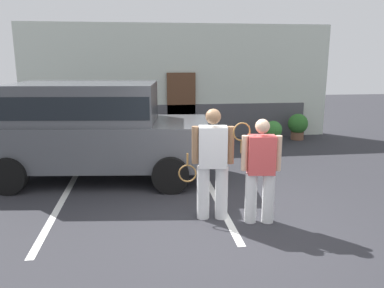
{
  "coord_description": "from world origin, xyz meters",
  "views": [
    {
      "loc": [
        -1.18,
        -5.42,
        2.57
      ],
      "look_at": [
        -0.33,
        1.2,
        1.05
      ],
      "focal_mm": 35.75,
      "sensor_mm": 36.0,
      "label": 1
    }
  ],
  "objects": [
    {
      "name": "potted_plant_secondary",
      "position": [
        3.69,
        6.01,
        0.46
      ],
      "size": [
        0.63,
        0.63,
        0.83
      ],
      "color": "brown",
      "rests_on": "ground_plane"
    },
    {
      "name": "parking_stripe_0",
      "position": [
        -2.7,
        1.5,
        0.0
      ],
      "size": [
        0.12,
        4.4,
        0.01
      ],
      "primitive_type": "cube",
      "color": "silver",
      "rests_on": "ground_plane"
    },
    {
      "name": "parking_stripe_1",
      "position": [
        0.13,
        1.5,
        0.0
      ],
      "size": [
        0.12,
        4.4,
        0.01
      ],
      "primitive_type": "cube",
      "color": "silver",
      "rests_on": "ground_plane"
    },
    {
      "name": "tennis_player_man",
      "position": [
        -0.11,
        0.33,
        0.93
      ],
      "size": [
        0.91,
        0.34,
        1.8
      ],
      "rotation": [
        0.0,
        0.0,
        3.0
      ],
      "color": "white",
      "rests_on": "ground_plane"
    },
    {
      "name": "ground_plane",
      "position": [
        0.0,
        0.0,
        0.0
      ],
      "size": [
        40.0,
        40.0,
        0.0
      ],
      "primitive_type": "plane",
      "color": "#2D2D33"
    },
    {
      "name": "parked_suv",
      "position": [
        -2.23,
        2.73,
        1.15
      ],
      "size": [
        4.78,
        2.56,
        2.05
      ],
      "rotation": [
        0.0,
        0.0,
        -0.11
      ],
      "color": "#4C4F54",
      "rests_on": "ground_plane"
    },
    {
      "name": "tennis_player_woman",
      "position": [
        0.6,
        0.08,
        0.87
      ],
      "size": [
        0.75,
        0.31,
        1.66
      ],
      "rotation": [
        0.0,
        0.0,
        3.0
      ],
      "color": "white",
      "rests_on": "ground_plane"
    },
    {
      "name": "potted_plant_by_porch",
      "position": [
        2.7,
        5.48,
        0.39
      ],
      "size": [
        0.54,
        0.54,
        0.71
      ],
      "color": "gray",
      "rests_on": "ground_plane"
    },
    {
      "name": "house_frontage",
      "position": [
        0.0,
        6.81,
        1.69
      ],
      "size": [
        9.76,
        0.4,
        3.59
      ],
      "color": "silver",
      "rests_on": "ground_plane"
    }
  ]
}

